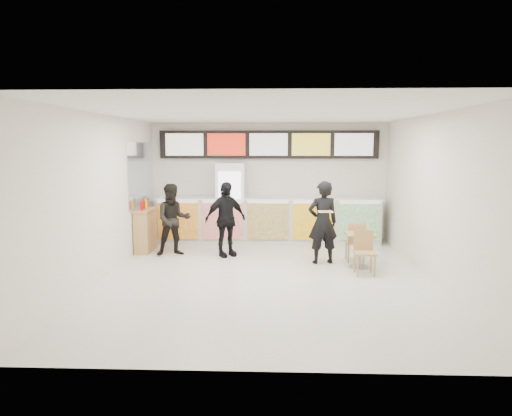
{
  "coord_description": "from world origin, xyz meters",
  "views": [
    {
      "loc": [
        0.11,
        -8.16,
        2.45
      ],
      "look_at": [
        -0.23,
        1.2,
        1.14
      ],
      "focal_mm": 32.0,
      "sensor_mm": 36.0,
      "label": 1
    }
  ],
  "objects_px": {
    "customer_mid": "(225,219)",
    "condiment_ledge": "(145,230)",
    "cafe_table": "(360,244)",
    "customer_main": "(323,222)",
    "drinks_fridge": "(231,203)",
    "customer_left": "(173,220)",
    "service_counter": "(268,220)"
  },
  "relations": [
    {
      "from": "service_counter",
      "to": "customer_mid",
      "type": "distance_m",
      "value": 1.71
    },
    {
      "from": "drinks_fridge",
      "to": "cafe_table",
      "type": "height_order",
      "value": "drinks_fridge"
    },
    {
      "from": "drinks_fridge",
      "to": "customer_left",
      "type": "bearing_deg",
      "value": -129.74
    },
    {
      "from": "customer_left",
      "to": "condiment_ledge",
      "type": "bearing_deg",
      "value": 136.56
    },
    {
      "from": "drinks_fridge",
      "to": "customer_main",
      "type": "height_order",
      "value": "drinks_fridge"
    },
    {
      "from": "drinks_fridge",
      "to": "customer_mid",
      "type": "relative_size",
      "value": 1.21
    },
    {
      "from": "service_counter",
      "to": "condiment_ledge",
      "type": "xyz_separation_m",
      "value": [
        -2.82,
        -1.03,
        -0.07
      ]
    },
    {
      "from": "cafe_table",
      "to": "condiment_ledge",
      "type": "xyz_separation_m",
      "value": [
        -4.68,
        1.24,
        0.02
      ]
    },
    {
      "from": "service_counter",
      "to": "cafe_table",
      "type": "distance_m",
      "value": 2.93
    },
    {
      "from": "customer_main",
      "to": "cafe_table",
      "type": "xyz_separation_m",
      "value": [
        0.71,
        -0.32,
        -0.37
      ]
    },
    {
      "from": "customer_left",
      "to": "condiment_ledge",
      "type": "relative_size",
      "value": 1.35
    },
    {
      "from": "customer_main",
      "to": "condiment_ledge",
      "type": "bearing_deg",
      "value": -24.17
    },
    {
      "from": "drinks_fridge",
      "to": "customer_left",
      "type": "xyz_separation_m",
      "value": [
        -1.15,
        -1.39,
        -0.2
      ]
    },
    {
      "from": "service_counter",
      "to": "customer_left",
      "type": "relative_size",
      "value": 3.48
    },
    {
      "from": "customer_main",
      "to": "cafe_table",
      "type": "bearing_deg",
      "value": 144.79
    },
    {
      "from": "cafe_table",
      "to": "condiment_ledge",
      "type": "bearing_deg",
      "value": 165.03
    },
    {
      "from": "customer_left",
      "to": "customer_mid",
      "type": "relative_size",
      "value": 0.97
    },
    {
      "from": "customer_main",
      "to": "customer_mid",
      "type": "distance_m",
      "value": 2.13
    },
    {
      "from": "drinks_fridge",
      "to": "cafe_table",
      "type": "bearing_deg",
      "value": -39.29
    },
    {
      "from": "drinks_fridge",
      "to": "condiment_ledge",
      "type": "relative_size",
      "value": 1.7
    },
    {
      "from": "customer_mid",
      "to": "condiment_ledge",
      "type": "xyz_separation_m",
      "value": [
        -1.9,
        0.39,
        -0.32
      ]
    },
    {
      "from": "condiment_ledge",
      "to": "customer_main",
      "type": "bearing_deg",
      "value": -13.05
    },
    {
      "from": "drinks_fridge",
      "to": "customer_left",
      "type": "relative_size",
      "value": 1.25
    },
    {
      "from": "service_counter",
      "to": "condiment_ledge",
      "type": "height_order",
      "value": "condiment_ledge"
    },
    {
      "from": "cafe_table",
      "to": "customer_mid",
      "type": "bearing_deg",
      "value": 162.87
    },
    {
      "from": "service_counter",
      "to": "customer_mid",
      "type": "relative_size",
      "value": 3.37
    },
    {
      "from": "drinks_fridge",
      "to": "condiment_ledge",
      "type": "height_order",
      "value": "drinks_fridge"
    },
    {
      "from": "cafe_table",
      "to": "customer_left",
      "type": "bearing_deg",
      "value": 167.05
    },
    {
      "from": "customer_main",
      "to": "drinks_fridge",
      "type": "bearing_deg",
      "value": -54.52
    },
    {
      "from": "customer_main",
      "to": "cafe_table",
      "type": "relative_size",
      "value": 1.21
    },
    {
      "from": "customer_mid",
      "to": "cafe_table",
      "type": "distance_m",
      "value": 2.93
    },
    {
      "from": "drinks_fridge",
      "to": "customer_mid",
      "type": "xyz_separation_m",
      "value": [
        0.01,
        -1.44,
        -0.18
      ]
    }
  ]
}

